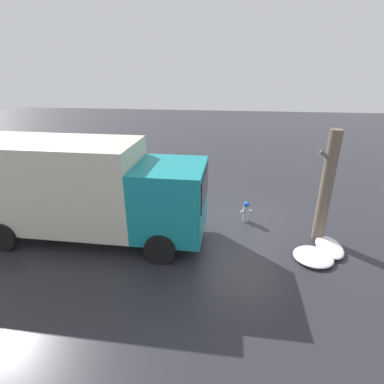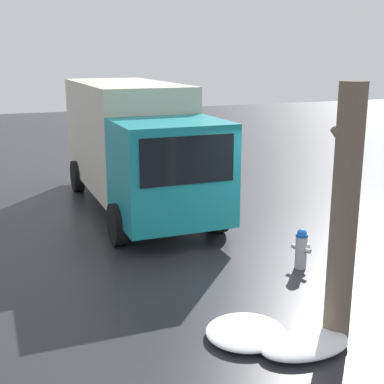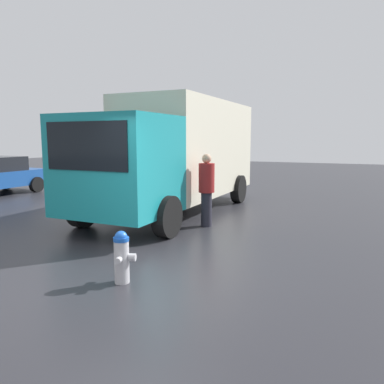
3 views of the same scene
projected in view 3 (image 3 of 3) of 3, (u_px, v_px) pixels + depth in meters
ground_plane at (122, 282)px, 5.46m from camera, size 60.00×60.00×0.00m
fire_hydrant at (122, 256)px, 5.41m from camera, size 0.42×0.33×0.77m
delivery_truck at (177, 152)px, 10.63m from camera, size 7.41×2.64×3.18m
pedestrian at (207, 187)px, 8.86m from camera, size 0.38×0.38×1.73m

